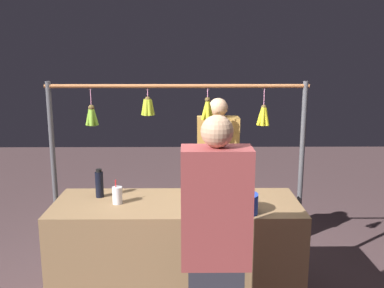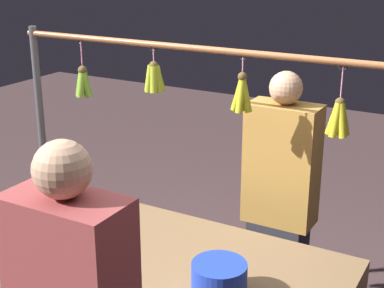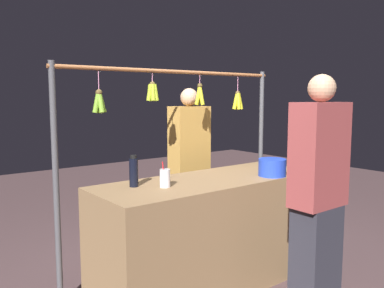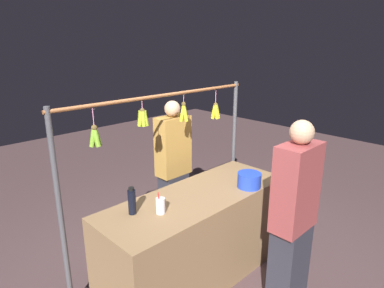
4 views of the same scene
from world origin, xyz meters
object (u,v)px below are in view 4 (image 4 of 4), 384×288
Objects in this scene: water_bottle at (132,201)px; drink_cup at (160,206)px; blue_bucket at (249,180)px; vendor_person at (173,171)px; customer_person at (293,224)px.

drink_cup is at bearing 137.16° from water_bottle.
vendor_person is at bearing -83.34° from blue_bucket.
water_bottle is 1.17m from vendor_person.
vendor_person is at bearing -136.74° from drink_cup.
vendor_person is (-0.81, -0.77, -0.15)m from drink_cup.
blue_bucket is 1.21× the size of drink_cup.
customer_person is at bearing 131.25° from drink_cup.
vendor_person is 0.96× the size of customer_person.
vendor_person reaches higher than blue_bucket.
blue_bucket is at bearing -110.97° from customer_person.
drink_cup is 1.13m from vendor_person.
customer_person is (0.23, 0.60, -0.12)m from blue_bucket.
drink_cup reaches higher than blue_bucket.
water_bottle reaches higher than blue_bucket.
water_bottle is at bearing -47.71° from customer_person.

